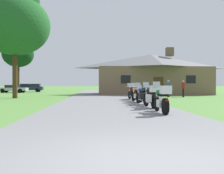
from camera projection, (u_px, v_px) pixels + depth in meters
The scene contains 14 objects.
ground_plane at pixel (104, 98), 23.94m from camera, with size 500.00×500.00×0.00m, color #56893D.
asphalt_driveway at pixel (104, 99), 21.94m from camera, with size 6.40×80.00×0.06m, color slate.
motorcycle_green_nearest_to_camera at pixel (162, 99), 10.57m from camera, with size 0.66×2.08×1.30m.
motorcycle_black_second_in_row at pixel (151, 97), 13.10m from camera, with size 0.80×2.08×1.30m.
motorcycle_blue_third_in_row at pixel (143, 95), 15.44m from camera, with size 0.91×2.08×1.30m.
motorcycle_orange_fourth_in_row at pixel (137, 94), 17.70m from camera, with size 0.80×2.07×1.30m.
motorcycle_red_farthest_in_row at pixel (133, 93), 20.33m from camera, with size 0.89×2.08×1.30m.
stone_lodge at pixel (151, 74), 33.50m from camera, with size 14.25×8.41×6.04m.
bystander_blue_shirt_near_lodge at pixel (168, 88), 25.58m from camera, with size 0.31×0.53×1.69m.
bystander_red_shirt_beside_signpost at pixel (183, 88), 25.60m from camera, with size 0.25×0.55×1.67m.
tree_left_far at pixel (18, 51), 40.62m from camera, with size 4.82×4.82×9.77m.
tree_left_near at pixel (15, 17), 23.52m from camera, with size 6.33×6.33×11.52m.
parked_navy_suv_far_left at pixel (30, 87), 44.73m from camera, with size 4.70×2.12×1.40m.
parked_silver_sedan_far_left at pixel (13, 89), 39.98m from camera, with size 4.21×1.92×1.20m.
Camera 1 is at (-0.69, -3.93, 1.21)m, focal length 41.68 mm.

